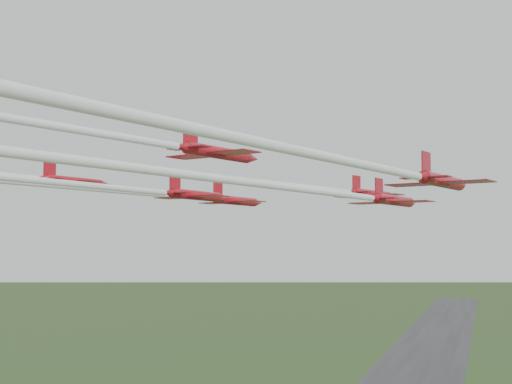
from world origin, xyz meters
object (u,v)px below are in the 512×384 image
(jet_row3_right, at_px, (356,163))
(jet_row3_mid, at_px, (132,189))
(jet_row2_left, at_px, (183,196))
(jet_row2_right, at_px, (315,191))
(jet_lead, at_px, (320,189))
(jet_row4_right, at_px, (82,130))

(jet_row3_right, bearing_deg, jet_row3_mid, 170.09)
(jet_row2_left, distance_m, jet_row2_right, 24.00)
(jet_lead, height_order, jet_row4_right, jet_lead)
(jet_lead, relative_size, jet_row3_right, 0.87)
(jet_row3_mid, xyz_separation_m, jet_row3_right, (22.04, -10.94, 0.37))
(jet_row2_left, relative_size, jet_row4_right, 0.90)
(jet_row3_right, relative_size, jet_row4_right, 1.16)
(jet_row2_right, distance_m, jet_row3_mid, 16.26)
(jet_row3_right, xyz_separation_m, jet_row4_right, (-16.46, -6.53, 1.97))
(jet_row3_mid, bearing_deg, jet_row3_right, -11.35)
(jet_row3_mid, bearing_deg, jet_lead, 84.81)
(jet_row3_mid, distance_m, jet_row3_right, 24.61)
(jet_lead, height_order, jet_row3_mid, jet_lead)
(jet_lead, xyz_separation_m, jet_row3_right, (11.43, -39.71, -1.64))
(jet_row2_left, xyz_separation_m, jet_row2_right, (19.09, -14.51, -0.87))
(jet_lead, bearing_deg, jet_row2_right, -57.04)
(jet_row3_mid, relative_size, jet_row3_right, 0.69)
(jet_row3_mid, distance_m, jet_row4_right, 18.49)
(jet_row3_mid, bearing_deg, jet_row2_right, 30.00)
(jet_row2_right, relative_size, jet_row3_right, 1.04)
(jet_lead, distance_m, jet_row3_right, 41.35)
(jet_row2_left, xyz_separation_m, jet_row4_right, (8.96, -36.17, 1.64))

